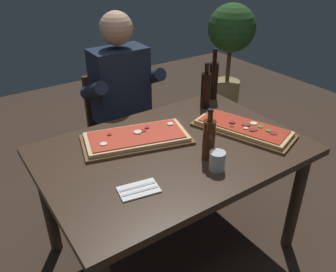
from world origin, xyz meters
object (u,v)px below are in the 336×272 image
object	(u,v)px
pizza_rectangular_left	(243,129)
potted_plant_corner	(230,43)
vinegar_bottle_green	(209,139)
tumbler_near_camera	(217,161)
diner_chair	(119,124)
pizza_rectangular_front	(137,138)
dining_table	(173,162)
oil_bottle_amber	(213,79)
wine_bottle_dark	(206,90)
seated_diner	(124,99)

from	to	relation	value
pizza_rectangular_left	potted_plant_corner	bearing A→B (deg)	49.14
vinegar_bottle_green	tumbler_near_camera	world-z (taller)	vinegar_bottle_green
vinegar_bottle_green	diner_chair	world-z (taller)	vinegar_bottle_green
pizza_rectangular_front	vinegar_bottle_green	bearing A→B (deg)	-57.96
tumbler_near_camera	dining_table	bearing A→B (deg)	101.92
pizza_rectangular_left	vinegar_bottle_green	bearing A→B (deg)	-164.30
pizza_rectangular_front	oil_bottle_amber	bearing A→B (deg)	16.86
oil_bottle_amber	vinegar_bottle_green	world-z (taller)	oil_bottle_amber
pizza_rectangular_left	wine_bottle_dark	distance (m)	0.40
tumbler_near_camera	seated_diner	size ratio (longest dim) A/B	0.07
diner_chair	potted_plant_corner	size ratio (longest dim) A/B	0.74
dining_table	tumbler_near_camera	bearing A→B (deg)	-78.08
diner_chair	vinegar_bottle_green	bearing A→B (deg)	-89.90
tumbler_near_camera	diner_chair	bearing A→B (deg)	88.44
diner_chair	seated_diner	xyz separation A→B (m)	(0.00, -0.12, 0.26)
oil_bottle_amber	tumbler_near_camera	world-z (taller)	oil_bottle_amber
tumbler_near_camera	pizza_rectangular_left	bearing A→B (deg)	28.25
wine_bottle_dark	oil_bottle_amber	bearing A→B (deg)	32.21
dining_table	oil_bottle_amber	distance (m)	0.77
pizza_rectangular_front	oil_bottle_amber	world-z (taller)	oil_bottle_amber
pizza_rectangular_front	pizza_rectangular_left	size ratio (longest dim) A/B	1.03
vinegar_bottle_green	dining_table	bearing A→B (deg)	117.63
dining_table	potted_plant_corner	world-z (taller)	potted_plant_corner
oil_bottle_amber	vinegar_bottle_green	bearing A→B (deg)	-132.26
dining_table	wine_bottle_dark	bearing A→B (deg)	33.16
oil_bottle_amber	potted_plant_corner	world-z (taller)	potted_plant_corner
vinegar_bottle_green	diner_chair	xyz separation A→B (m)	(-0.00, 1.03, -0.37)
pizza_rectangular_left	dining_table	bearing A→B (deg)	169.84
oil_bottle_amber	seated_diner	size ratio (longest dim) A/B	0.27
seated_diner	potted_plant_corner	size ratio (longest dim) A/B	1.13
dining_table	seated_diner	distance (m)	0.75
pizza_rectangular_front	vinegar_bottle_green	distance (m)	0.42
pizza_rectangular_left	oil_bottle_amber	world-z (taller)	oil_bottle_amber
dining_table	diner_chair	distance (m)	0.87
seated_diner	vinegar_bottle_green	bearing A→B (deg)	-89.89
potted_plant_corner	tumbler_near_camera	bearing A→B (deg)	-134.74
tumbler_near_camera	potted_plant_corner	world-z (taller)	potted_plant_corner
vinegar_bottle_green	seated_diner	bearing A→B (deg)	90.11
vinegar_bottle_green	diner_chair	bearing A→B (deg)	90.10
vinegar_bottle_green	tumbler_near_camera	distance (m)	0.13
vinegar_bottle_green	pizza_rectangular_left	bearing A→B (deg)	15.70
diner_chair	seated_diner	size ratio (longest dim) A/B	0.65
diner_chair	potted_plant_corner	xyz separation A→B (m)	(1.58, 0.48, 0.29)
pizza_rectangular_front	pizza_rectangular_left	bearing A→B (deg)	-24.02
diner_chair	potted_plant_corner	bearing A→B (deg)	17.02
wine_bottle_dark	seated_diner	xyz separation A→B (m)	(-0.38, 0.43, -0.12)
dining_table	diner_chair	world-z (taller)	diner_chair
dining_table	pizza_rectangular_front	world-z (taller)	pizza_rectangular_front
dining_table	diner_chair	size ratio (longest dim) A/B	1.61
oil_bottle_amber	tumbler_near_camera	size ratio (longest dim) A/B	3.61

